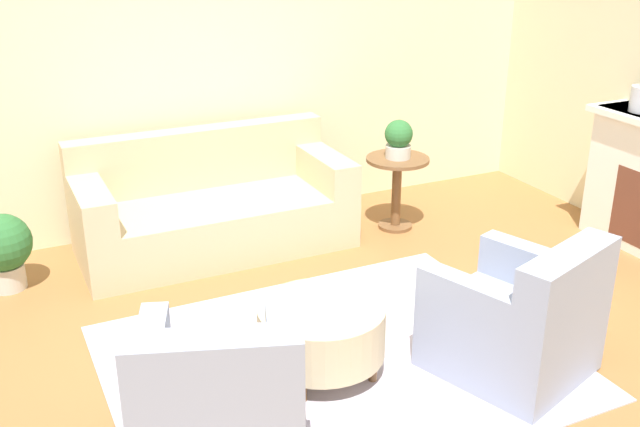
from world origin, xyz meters
name	(u,v)px	position (x,y,z in m)	size (l,w,h in m)	color
ground_plane	(337,362)	(0.00, 0.00, 0.00)	(16.00, 16.00, 0.00)	#996638
wall_back	(199,61)	(0.00, 2.57, 1.40)	(9.02, 0.12, 2.80)	beige
rug	(337,361)	(0.00, 0.00, 0.01)	(2.68, 2.15, 0.01)	#BCB2C1
couch	(213,209)	(-0.13, 1.97, 0.33)	(2.14, 0.94, 0.91)	#C6B289
armchair_left	(219,404)	(-0.91, -0.54, 0.33)	(1.01, 1.03, 0.86)	#8E99B2
armchair_right	(519,322)	(0.91, -0.54, 0.33)	(1.01, 1.03, 0.86)	#8E99B2
ottoman_table	(321,330)	(-0.13, -0.05, 0.28)	(0.75, 0.75, 0.42)	#C6B289
side_table	(397,180)	(1.40, 1.66, 0.43)	(0.53, 0.53, 0.63)	brown
potted_plant_on_side_table	(399,139)	(1.40, 1.66, 0.80)	(0.23, 0.23, 0.32)	beige
potted_plant_floor	(3,247)	(-1.72, 1.89, 0.33)	(0.42, 0.42, 0.57)	beige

